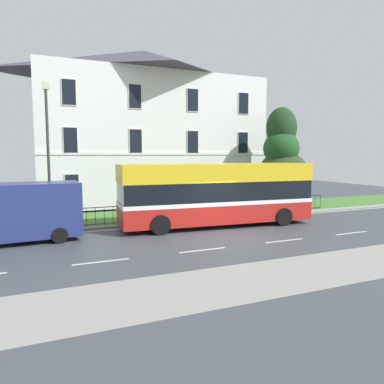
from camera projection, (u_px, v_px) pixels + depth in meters
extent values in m
cube|color=#3D4249|center=(225.00, 237.00, 16.89)|extent=(60.00, 56.00, 0.06)
cube|color=silver|center=(194.00, 223.00, 20.23)|extent=(54.00, 0.14, 0.01)
cube|color=silver|center=(101.00, 262.00, 12.89)|extent=(2.00, 0.12, 0.01)
cube|color=silver|center=(203.00, 250.00, 14.46)|extent=(2.00, 0.12, 0.01)
cube|color=silver|center=(284.00, 241.00, 16.03)|extent=(2.00, 0.12, 0.01)
cube|color=silver|center=(351.00, 233.00, 17.61)|extent=(2.00, 0.12, 0.01)
cube|color=#9E9E99|center=(191.00, 220.00, 20.65)|extent=(57.00, 0.24, 0.12)
cube|color=#437731|center=(175.00, 214.00, 22.92)|extent=(57.00, 4.74, 0.12)
cube|color=gray|center=(305.00, 271.00, 11.87)|extent=(57.00, 3.00, 0.01)
cube|color=silver|center=(145.00, 141.00, 30.04)|extent=(16.91, 10.13, 9.67)
pyramid|color=#443E4F|center=(144.00, 66.00, 29.42)|extent=(17.25, 10.33, 2.42)
cube|color=white|center=(165.00, 153.00, 25.50)|extent=(16.91, 0.06, 0.20)
cube|color=#2D333D|center=(166.00, 191.00, 25.77)|extent=(1.10, 0.06, 2.20)
cube|color=white|center=(72.00, 187.00, 23.22)|extent=(0.92, 0.04, 1.66)
cube|color=black|center=(72.00, 187.00, 23.20)|extent=(0.82, 0.03, 1.56)
cube|color=white|center=(136.00, 184.00, 24.88)|extent=(0.92, 0.04, 1.66)
cube|color=black|center=(137.00, 185.00, 24.86)|extent=(0.82, 0.03, 1.56)
cube|color=white|center=(193.00, 183.00, 26.54)|extent=(0.92, 0.04, 1.66)
cube|color=black|center=(193.00, 183.00, 26.53)|extent=(0.82, 0.03, 1.56)
cube|color=white|center=(242.00, 181.00, 28.21)|extent=(0.92, 0.04, 1.66)
cube|color=black|center=(243.00, 181.00, 28.19)|extent=(0.82, 0.03, 1.56)
cube|color=white|center=(71.00, 140.00, 22.91)|extent=(0.92, 0.04, 1.66)
cube|color=black|center=(71.00, 140.00, 22.89)|extent=(0.82, 0.03, 1.56)
cube|color=white|center=(136.00, 141.00, 24.57)|extent=(0.92, 0.04, 1.66)
cube|color=black|center=(136.00, 141.00, 24.56)|extent=(0.82, 0.03, 1.56)
cube|color=white|center=(193.00, 142.00, 26.24)|extent=(0.92, 0.04, 1.66)
cube|color=black|center=(193.00, 142.00, 26.22)|extent=(0.82, 0.03, 1.56)
cube|color=white|center=(243.00, 143.00, 27.90)|extent=(0.92, 0.04, 1.66)
cube|color=black|center=(243.00, 143.00, 27.88)|extent=(0.82, 0.03, 1.56)
cube|color=white|center=(69.00, 92.00, 22.60)|extent=(0.92, 0.04, 1.66)
cube|color=black|center=(69.00, 92.00, 22.58)|extent=(0.82, 0.03, 1.56)
cube|color=white|center=(135.00, 96.00, 24.27)|extent=(0.92, 0.04, 1.66)
cube|color=black|center=(135.00, 96.00, 24.25)|extent=(0.82, 0.03, 1.56)
cube|color=white|center=(193.00, 100.00, 25.93)|extent=(0.92, 0.04, 1.66)
cube|color=black|center=(193.00, 100.00, 25.91)|extent=(0.82, 0.03, 1.56)
cube|color=white|center=(244.00, 103.00, 27.60)|extent=(0.92, 0.04, 1.66)
cube|color=black|center=(244.00, 103.00, 27.58)|extent=(0.82, 0.03, 1.56)
cube|color=black|center=(195.00, 202.00, 20.97)|extent=(18.66, 0.04, 0.04)
cube|color=black|center=(195.00, 217.00, 21.06)|extent=(18.66, 0.04, 0.04)
cylinder|color=black|center=(18.00, 222.00, 17.34)|extent=(0.02, 0.02, 0.95)
cylinder|color=black|center=(28.00, 221.00, 17.52)|extent=(0.02, 0.02, 0.95)
cylinder|color=black|center=(38.00, 220.00, 17.70)|extent=(0.02, 0.02, 0.95)
cylinder|color=black|center=(48.00, 220.00, 17.88)|extent=(0.02, 0.02, 0.95)
cylinder|color=black|center=(58.00, 219.00, 18.06)|extent=(0.02, 0.02, 0.95)
cylinder|color=black|center=(68.00, 218.00, 18.24)|extent=(0.02, 0.02, 0.95)
cylinder|color=black|center=(77.00, 218.00, 18.42)|extent=(0.02, 0.02, 0.95)
cylinder|color=black|center=(86.00, 217.00, 18.60)|extent=(0.02, 0.02, 0.95)
cylinder|color=black|center=(95.00, 217.00, 18.78)|extent=(0.02, 0.02, 0.95)
cylinder|color=black|center=(104.00, 216.00, 18.96)|extent=(0.02, 0.02, 0.95)
cylinder|color=black|center=(113.00, 215.00, 19.13)|extent=(0.02, 0.02, 0.95)
cylinder|color=black|center=(122.00, 215.00, 19.31)|extent=(0.02, 0.02, 0.95)
cylinder|color=black|center=(130.00, 214.00, 19.49)|extent=(0.02, 0.02, 0.95)
cylinder|color=black|center=(138.00, 214.00, 19.67)|extent=(0.02, 0.02, 0.95)
cylinder|color=black|center=(146.00, 213.00, 19.85)|extent=(0.02, 0.02, 0.95)
cylinder|color=black|center=(154.00, 213.00, 20.03)|extent=(0.02, 0.02, 0.95)
cylinder|color=black|center=(162.00, 212.00, 20.21)|extent=(0.02, 0.02, 0.95)
cylinder|color=black|center=(170.00, 212.00, 20.39)|extent=(0.02, 0.02, 0.95)
cylinder|color=black|center=(177.00, 211.00, 20.57)|extent=(0.02, 0.02, 0.95)
cylinder|color=black|center=(185.00, 211.00, 20.75)|extent=(0.02, 0.02, 0.95)
cylinder|color=black|center=(192.00, 210.00, 20.93)|extent=(0.02, 0.02, 0.95)
cylinder|color=black|center=(199.00, 210.00, 21.11)|extent=(0.02, 0.02, 0.95)
cylinder|color=black|center=(206.00, 209.00, 21.28)|extent=(0.02, 0.02, 0.95)
cylinder|color=black|center=(213.00, 209.00, 21.46)|extent=(0.02, 0.02, 0.95)
cylinder|color=black|center=(220.00, 208.00, 21.64)|extent=(0.02, 0.02, 0.95)
cylinder|color=black|center=(226.00, 208.00, 21.82)|extent=(0.02, 0.02, 0.95)
cylinder|color=black|center=(233.00, 208.00, 22.00)|extent=(0.02, 0.02, 0.95)
cylinder|color=black|center=(239.00, 207.00, 22.18)|extent=(0.02, 0.02, 0.95)
cylinder|color=black|center=(246.00, 207.00, 22.36)|extent=(0.02, 0.02, 0.95)
cylinder|color=black|center=(252.00, 206.00, 22.54)|extent=(0.02, 0.02, 0.95)
cylinder|color=black|center=(258.00, 206.00, 22.72)|extent=(0.02, 0.02, 0.95)
cylinder|color=black|center=(264.00, 205.00, 22.90)|extent=(0.02, 0.02, 0.95)
cylinder|color=black|center=(270.00, 205.00, 23.08)|extent=(0.02, 0.02, 0.95)
cylinder|color=black|center=(276.00, 205.00, 23.25)|extent=(0.02, 0.02, 0.95)
cylinder|color=black|center=(282.00, 204.00, 23.43)|extent=(0.02, 0.02, 0.95)
cylinder|color=black|center=(288.00, 204.00, 23.61)|extent=(0.02, 0.02, 0.95)
cylinder|color=black|center=(293.00, 204.00, 23.79)|extent=(0.02, 0.02, 0.95)
cylinder|color=black|center=(299.00, 203.00, 23.97)|extent=(0.02, 0.02, 0.95)
cylinder|color=black|center=(304.00, 203.00, 24.15)|extent=(0.02, 0.02, 0.95)
cylinder|color=black|center=(310.00, 202.00, 24.33)|extent=(0.02, 0.02, 0.95)
cylinder|color=black|center=(315.00, 202.00, 24.51)|extent=(0.02, 0.02, 0.95)
cylinder|color=black|center=(320.00, 202.00, 24.69)|extent=(0.02, 0.02, 0.95)
cylinder|color=#423328|center=(279.00, 194.00, 26.48)|extent=(0.48, 0.48, 1.68)
ellipsoid|color=#284820|center=(280.00, 189.00, 26.32)|extent=(3.20, 3.20, 2.95)
ellipsoid|color=#283D21|center=(283.00, 169.00, 26.27)|extent=(3.31, 3.31, 2.50)
ellipsoid|color=#1F4921|center=(281.00, 148.00, 25.99)|extent=(2.57, 2.57, 2.46)
ellipsoid|color=#1E3B1E|center=(281.00, 128.00, 26.09)|extent=(2.19, 2.19, 2.93)
cube|color=#AF1F19|center=(217.00, 211.00, 19.36)|extent=(10.45, 3.15, 1.10)
cube|color=white|center=(217.00, 201.00, 19.30)|extent=(10.47, 3.17, 0.20)
cube|color=black|center=(217.00, 191.00, 19.24)|extent=(10.37, 3.10, 1.04)
cube|color=gold|center=(217.00, 172.00, 19.14)|extent=(10.45, 3.15, 0.92)
cube|color=black|center=(299.00, 189.00, 20.95)|extent=(0.20, 2.03, 0.96)
cube|color=black|center=(300.00, 172.00, 20.84)|extent=(0.18, 1.74, 0.59)
cylinder|color=silver|center=(291.00, 210.00, 21.81)|extent=(0.05, 0.20, 0.20)
cylinder|color=silver|center=(307.00, 214.00, 20.36)|extent=(0.05, 0.20, 0.20)
cylinder|color=black|center=(261.00, 210.00, 21.59)|extent=(0.98, 0.37, 0.96)
cylinder|color=black|center=(283.00, 217.00, 19.42)|extent=(0.98, 0.37, 0.96)
cylinder|color=black|center=(150.00, 217.00, 19.36)|extent=(0.98, 0.37, 0.96)
cylinder|color=black|center=(160.00, 225.00, 17.19)|extent=(0.98, 0.37, 0.96)
cube|color=navy|center=(27.00, 210.00, 15.75)|extent=(4.54, 2.28, 2.35)
cylinder|color=black|center=(60.00, 235.00, 15.55)|extent=(0.69, 0.26, 0.68)
cylinder|color=black|center=(55.00, 227.00, 17.27)|extent=(0.69, 0.26, 0.68)
cylinder|color=#333338|center=(48.00, 159.00, 18.55)|extent=(0.14, 0.14, 6.95)
cube|color=beige|center=(45.00, 86.00, 18.17)|extent=(0.36, 0.24, 0.36)
cylinder|color=#4C4742|center=(272.00, 203.00, 23.95)|extent=(0.48, 0.48, 0.93)
ellipsoid|color=black|center=(273.00, 195.00, 23.89)|extent=(0.49, 0.49, 0.17)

